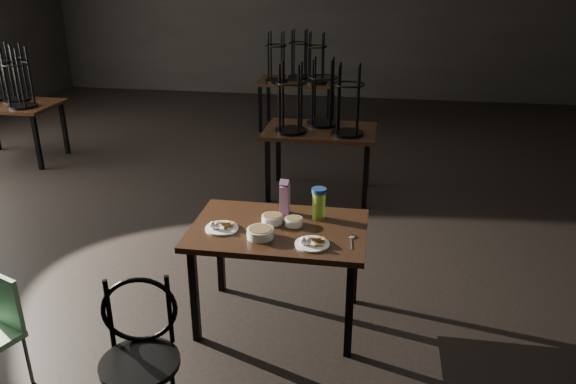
% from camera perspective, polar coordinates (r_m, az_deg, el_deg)
% --- Properties ---
extents(main_table, '(1.20, 0.80, 0.75)m').
position_cam_1_polar(main_table, '(3.88, -0.96, -4.67)').
color(main_table, black).
rests_on(main_table, ground).
extents(plate_left, '(0.22, 0.22, 0.07)m').
position_cam_1_polar(plate_left, '(3.84, -6.80, -3.50)').
color(plate_left, white).
rests_on(plate_left, main_table).
extents(plate_right, '(0.22, 0.22, 0.07)m').
position_cam_1_polar(plate_right, '(3.61, 2.44, -5.13)').
color(plate_right, white).
rests_on(plate_right, main_table).
extents(bowl_near, '(0.14, 0.14, 0.06)m').
position_cam_1_polar(bowl_near, '(3.90, -1.63, -2.75)').
color(bowl_near, white).
rests_on(bowl_near, main_table).
extents(bowl_far, '(0.13, 0.13, 0.05)m').
position_cam_1_polar(bowl_far, '(3.87, 0.58, -3.00)').
color(bowl_far, white).
rests_on(bowl_far, main_table).
extents(bowl_big, '(0.18, 0.18, 0.06)m').
position_cam_1_polar(bowl_big, '(3.70, -2.84, -4.16)').
color(bowl_big, white).
rests_on(bowl_big, main_table).
extents(juice_carton, '(0.07, 0.07, 0.26)m').
position_cam_1_polar(juice_carton, '(4.01, -0.34, -0.57)').
color(juice_carton, '#801773').
rests_on(juice_carton, main_table).
extents(water_bottle, '(0.12, 0.12, 0.23)m').
position_cam_1_polar(water_bottle, '(3.93, 3.15, -1.15)').
color(water_bottle, '#8FCB3B').
rests_on(water_bottle, main_table).
extents(spoon, '(0.05, 0.20, 0.01)m').
position_cam_1_polar(spoon, '(3.72, 6.53, -4.62)').
color(spoon, silver).
rests_on(spoon, main_table).
extents(bentwood_chair, '(0.46, 0.46, 0.89)m').
position_cam_1_polar(bentwood_chair, '(3.21, -14.79, -14.97)').
color(bentwood_chair, black).
rests_on(bentwood_chair, ground).
extents(bg_table_left, '(1.20, 0.80, 1.48)m').
position_cam_1_polar(bg_table_left, '(8.10, -26.71, 8.40)').
color(bg_table_left, black).
rests_on(bg_table_left, ground).
extents(bg_table_right, '(1.20, 0.80, 1.48)m').
position_cam_1_polar(bg_table_right, '(6.10, 3.28, 6.59)').
color(bg_table_right, black).
rests_on(bg_table_right, ground).
extents(bg_table_far, '(1.20, 0.80, 1.48)m').
position_cam_1_polar(bg_table_far, '(8.73, 0.95, 11.46)').
color(bg_table_far, black).
rests_on(bg_table_far, ground).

